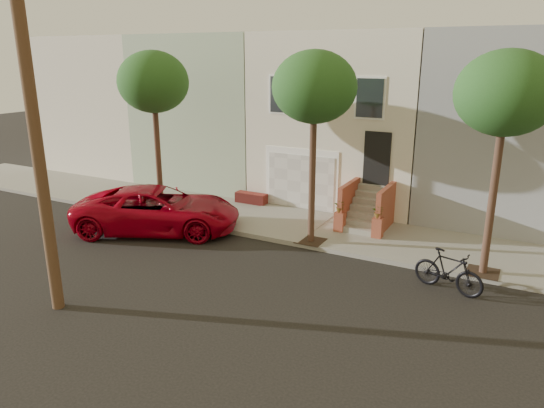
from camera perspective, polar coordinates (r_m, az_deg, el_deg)
The scene contains 8 objects.
ground at distance 14.59m, azimuth -5.52°, elevation -8.92°, with size 90.00×90.00×0.00m, color black.
sidewalk at distance 18.90m, azimuth 3.41°, elevation -2.53°, with size 40.00×3.70×0.15m, color gray.
house_row at distance 23.45m, azimuth 9.62°, elevation 9.98°, with size 33.10×11.70×7.00m.
tree_left at distance 19.65m, azimuth -13.35°, elevation 13.24°, with size 2.70×2.57×6.30m.
tree_mid at distance 16.16m, azimuth 4.83°, elevation 12.97°, with size 2.70×2.57×6.30m.
tree_right at distance 14.88m, azimuth 25.07°, elevation 11.19°, with size 2.70×2.57×6.30m.
pickup_truck at distance 18.81m, azimuth -12.86°, elevation -0.63°, with size 2.74×5.94×1.65m, color #A40317.
motorcycle at distance 14.65m, azimuth 19.43°, elevation -7.20°, with size 0.56×1.97×1.18m, color black.
Camera 1 is at (7.36, -10.92, 6.29)m, focal length 33.11 mm.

